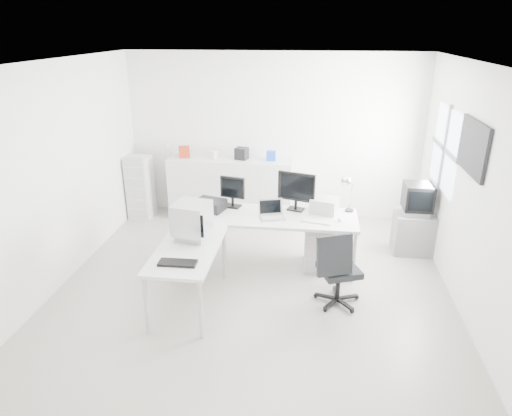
# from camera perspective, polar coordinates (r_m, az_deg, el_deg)

# --- Properties ---
(floor) EXTENTS (5.00, 5.00, 0.01)m
(floor) POSITION_cam_1_polar(r_m,az_deg,el_deg) (6.10, -0.24, -9.46)
(floor) COLOR silver
(floor) RESTS_ON ground
(ceiling) EXTENTS (5.00, 5.00, 0.01)m
(ceiling) POSITION_cam_1_polar(r_m,az_deg,el_deg) (5.23, -0.30, 17.81)
(ceiling) COLOR white
(ceiling) RESTS_ON back_wall
(back_wall) EXTENTS (5.00, 0.02, 2.80)m
(back_wall) POSITION_cam_1_polar(r_m,az_deg,el_deg) (7.90, 2.17, 8.87)
(back_wall) COLOR white
(back_wall) RESTS_ON floor
(left_wall) EXTENTS (0.02, 5.00, 2.80)m
(left_wall) POSITION_cam_1_polar(r_m,az_deg,el_deg) (6.32, -23.39, 3.78)
(left_wall) COLOR white
(left_wall) RESTS_ON floor
(right_wall) EXTENTS (0.02, 5.00, 2.80)m
(right_wall) POSITION_cam_1_polar(r_m,az_deg,el_deg) (5.75, 25.27, 1.78)
(right_wall) COLOR white
(right_wall) RESTS_ON floor
(window) EXTENTS (0.02, 1.20, 1.10)m
(window) POSITION_cam_1_polar(r_m,az_deg,el_deg) (6.79, 22.56, 6.82)
(window) COLOR white
(window) RESTS_ON right_wall
(wall_picture) EXTENTS (0.04, 0.90, 0.60)m
(wall_picture) POSITION_cam_1_polar(r_m,az_deg,el_deg) (5.70, 25.51, 6.87)
(wall_picture) COLOR black
(wall_picture) RESTS_ON right_wall
(main_desk) EXTENTS (2.40, 0.80, 0.75)m
(main_desk) POSITION_cam_1_polar(r_m,az_deg,el_deg) (6.41, 1.62, -4.01)
(main_desk) COLOR silver
(main_desk) RESTS_ON floor
(side_desk) EXTENTS (0.70, 1.40, 0.75)m
(side_desk) POSITION_cam_1_polar(r_m,az_deg,el_deg) (5.60, -8.35, -8.35)
(side_desk) COLOR silver
(side_desk) RESTS_ON floor
(drawer_pedestal) EXTENTS (0.40, 0.50, 0.60)m
(drawer_pedestal) POSITION_cam_1_polar(r_m,az_deg,el_deg) (6.46, 7.86, -4.73)
(drawer_pedestal) COLOR silver
(drawer_pedestal) RESTS_ON floor
(inkjet_printer) EXTENTS (0.48, 0.42, 0.14)m
(inkjet_printer) POSITION_cam_1_polar(r_m,az_deg,el_deg) (6.45, -5.78, 0.39)
(inkjet_printer) COLOR black
(inkjet_printer) RESTS_ON main_desk
(lcd_monitor_small) EXTENTS (0.40, 0.28, 0.45)m
(lcd_monitor_small) POSITION_cam_1_polar(r_m,az_deg,el_deg) (6.47, -2.95, 2.02)
(lcd_monitor_small) COLOR black
(lcd_monitor_small) RESTS_ON main_desk
(lcd_monitor_large) EXTENTS (0.58, 0.36, 0.56)m
(lcd_monitor_large) POSITION_cam_1_polar(r_m,az_deg,el_deg) (6.36, 5.05, 2.11)
(lcd_monitor_large) COLOR black
(lcd_monitor_large) RESTS_ON main_desk
(laptop) EXTENTS (0.46, 0.46, 0.24)m
(laptop) POSITION_cam_1_polar(r_m,az_deg,el_deg) (6.11, 2.04, -0.25)
(laptop) COLOR #B7B7BA
(laptop) RESTS_ON main_desk
(white_keyboard) EXTENTS (0.42, 0.21, 0.02)m
(white_keyboard) POSITION_cam_1_polar(r_m,az_deg,el_deg) (6.09, 7.61, -1.68)
(white_keyboard) COLOR silver
(white_keyboard) RESTS_ON main_desk
(white_mouse) EXTENTS (0.05, 0.05, 0.05)m
(white_mouse) POSITION_cam_1_polar(r_m,az_deg,el_deg) (6.14, 10.42, -1.47)
(white_mouse) COLOR silver
(white_mouse) RESTS_ON main_desk
(laser_printer) EXTENTS (0.42, 0.39, 0.20)m
(laser_printer) POSITION_cam_1_polar(r_m,az_deg,el_deg) (6.40, 8.56, 0.35)
(laser_printer) COLOR #A8A8A8
(laser_printer) RESTS_ON main_desk
(desk_lamp) EXTENTS (0.20, 0.20, 0.50)m
(desk_lamp) POSITION_cam_1_polar(r_m,az_deg,el_deg) (6.44, 11.74, 1.70)
(desk_lamp) COLOR silver
(desk_lamp) RESTS_ON main_desk
(crt_monitor) EXTENTS (0.43, 0.43, 0.43)m
(crt_monitor) POSITION_cam_1_polar(r_m,az_deg,el_deg) (5.55, -8.00, -1.80)
(crt_monitor) COLOR #B7B7BA
(crt_monitor) RESTS_ON side_desk
(black_keyboard) EXTENTS (0.42, 0.18, 0.03)m
(black_keyboard) POSITION_cam_1_polar(r_m,az_deg,el_deg) (5.07, -9.77, -6.78)
(black_keyboard) COLOR black
(black_keyboard) RESTS_ON side_desk
(office_chair) EXTENTS (0.74, 0.74, 0.99)m
(office_chair) POSITION_cam_1_polar(r_m,az_deg,el_deg) (5.57, 10.38, -7.22)
(office_chair) COLOR #232628
(office_chair) RESTS_ON floor
(tv_cabinet) EXTENTS (0.56, 0.46, 0.61)m
(tv_cabinet) POSITION_cam_1_polar(r_m,az_deg,el_deg) (7.17, 19.01, -2.95)
(tv_cabinet) COLOR slate
(tv_cabinet) RESTS_ON floor
(crt_tv) EXTENTS (0.50, 0.48, 0.45)m
(crt_tv) POSITION_cam_1_polar(r_m,az_deg,el_deg) (6.98, 19.54, 1.01)
(crt_tv) COLOR black
(crt_tv) RESTS_ON tv_cabinet
(sideboard) EXTENTS (2.12, 0.53, 1.06)m
(sideboard) POSITION_cam_1_polar(r_m,az_deg,el_deg) (7.98, -3.18, 2.50)
(sideboard) COLOR silver
(sideboard) RESTS_ON floor
(clutter_box_a) EXTENTS (0.22, 0.21, 0.18)m
(clutter_box_a) POSITION_cam_1_polar(r_m,az_deg,el_deg) (7.98, -8.97, 6.94)
(clutter_box_a) COLOR #A52E17
(clutter_box_a) RESTS_ON sideboard
(clutter_box_b) EXTENTS (0.16, 0.15, 0.12)m
(clutter_box_b) POSITION_cam_1_polar(r_m,az_deg,el_deg) (7.87, -5.43, 6.67)
(clutter_box_b) COLOR silver
(clutter_box_b) RESTS_ON sideboard
(clutter_box_c) EXTENTS (0.24, 0.23, 0.20)m
(clutter_box_c) POSITION_cam_1_polar(r_m,az_deg,el_deg) (7.77, -1.81, 6.83)
(clutter_box_c) COLOR black
(clutter_box_c) RESTS_ON sideboard
(clutter_box_d) EXTENTS (0.16, 0.14, 0.15)m
(clutter_box_d) POSITION_cam_1_polar(r_m,az_deg,el_deg) (7.71, 1.89, 6.55)
(clutter_box_d) COLOR #1840AE
(clutter_box_d) RESTS_ON sideboard
(clutter_bottle) EXTENTS (0.07, 0.07, 0.22)m
(clutter_bottle) POSITION_cam_1_polar(r_m,az_deg,el_deg) (8.10, -10.95, 7.16)
(clutter_bottle) COLOR silver
(clutter_bottle) RESTS_ON sideboard
(filing_cabinet) EXTENTS (0.38, 0.45, 1.08)m
(filing_cabinet) POSITION_cam_1_polar(r_m,az_deg,el_deg) (8.24, -14.23, 2.54)
(filing_cabinet) COLOR silver
(filing_cabinet) RESTS_ON floor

